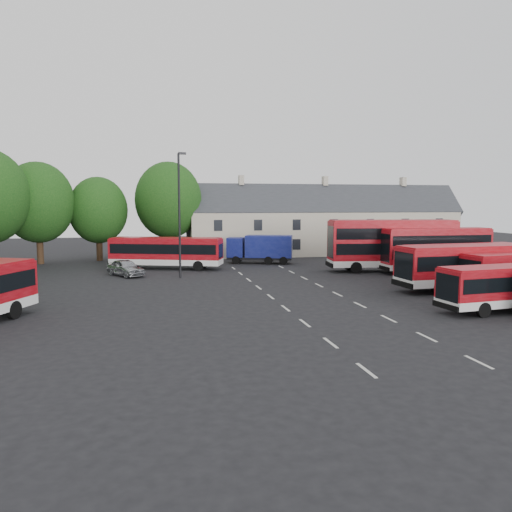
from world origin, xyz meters
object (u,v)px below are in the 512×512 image
Objects in this scene: lamppost at (180,212)px; silver_car at (126,268)px; bus_dd_south at (436,247)px; box_truck at (261,248)px.

silver_car is at bearing 155.77° from lamppost.
lamppost is at bearing 175.95° from bus_dd_south.
box_truck is 1.67× the size of silver_car.
silver_car is (-14.09, -6.84, -0.98)m from box_truck.
bus_dd_south reaches higher than silver_car.
lamppost is at bearing -57.13° from silver_car.
silver_car is 0.40× the size of lamppost.
lamppost reaches higher than bus_dd_south.
lamppost is (4.81, -2.17, 5.11)m from silver_car.
lamppost is (-9.28, -9.01, 4.13)m from box_truck.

